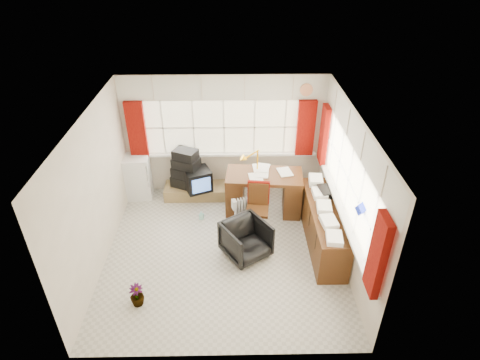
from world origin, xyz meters
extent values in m
plane|color=beige|center=(0.00, 0.00, 0.00)|extent=(4.00, 4.00, 0.00)
plane|color=beige|center=(0.00, 2.00, 1.25)|extent=(4.00, 0.00, 4.00)
plane|color=beige|center=(0.00, -2.00, 1.25)|extent=(4.00, 0.00, 4.00)
plane|color=beige|center=(-2.00, 0.00, 1.25)|extent=(0.00, 4.00, 4.00)
plane|color=beige|center=(2.00, 0.00, 1.25)|extent=(0.00, 4.00, 4.00)
plane|color=white|center=(0.00, 0.00, 2.50)|extent=(4.00, 4.00, 0.00)
plane|color=#F1E6BF|center=(0.00, 1.98, 1.45)|extent=(3.60, 0.00, 3.60)
cube|color=white|center=(0.00, 1.94, 0.87)|extent=(3.70, 0.12, 0.05)
cube|color=white|center=(-1.20, 1.97, 1.45)|extent=(0.03, 0.02, 1.10)
cube|color=white|center=(-0.60, 1.97, 1.45)|extent=(0.03, 0.02, 1.10)
cube|color=white|center=(0.00, 1.97, 1.45)|extent=(0.03, 0.02, 1.10)
cube|color=white|center=(0.60, 1.97, 1.45)|extent=(0.03, 0.02, 1.10)
cube|color=white|center=(1.20, 1.97, 1.45)|extent=(0.03, 0.02, 1.10)
plane|color=#F1E6BF|center=(1.98, 0.00, 1.45)|extent=(0.00, 3.60, 3.60)
cube|color=white|center=(1.94, 0.00, 0.87)|extent=(0.12, 3.70, 0.05)
cube|color=white|center=(1.97, -1.20, 1.45)|extent=(0.02, 0.03, 1.10)
cube|color=white|center=(1.97, -0.60, 1.45)|extent=(0.02, 0.03, 1.10)
cube|color=white|center=(1.97, 0.00, 1.45)|extent=(0.02, 0.03, 1.10)
cube|color=white|center=(1.97, 0.60, 1.45)|extent=(0.02, 0.03, 1.10)
cube|color=white|center=(1.97, 1.20, 1.45)|extent=(0.02, 0.03, 1.10)
cube|color=maroon|center=(-1.70, 1.90, 1.46)|extent=(0.35, 0.10, 1.15)
cube|color=maroon|center=(1.60, 1.90, 1.46)|extent=(0.35, 0.10, 1.15)
cube|color=maroon|center=(1.90, 1.60, 1.46)|extent=(0.10, 0.35, 1.15)
cube|color=maroon|center=(1.90, -1.70, 1.46)|extent=(0.10, 0.35, 1.15)
cube|color=silver|center=(0.00, 1.96, 2.25)|extent=(3.95, 0.08, 0.48)
cube|color=silver|center=(1.96, 0.00, 2.25)|extent=(0.08, 3.95, 0.48)
cube|color=#502812|center=(0.76, 1.21, 0.80)|extent=(1.50, 0.83, 0.07)
cube|color=#502812|center=(0.21, 1.25, 0.38)|extent=(0.39, 0.67, 0.76)
cube|color=#502812|center=(1.31, 1.16, 0.38)|extent=(0.39, 0.67, 0.76)
cube|color=white|center=(0.76, 1.21, 0.84)|extent=(0.27, 0.35, 0.02)
cube|color=white|center=(0.76, 1.21, 0.85)|extent=(0.27, 0.35, 0.02)
cube|color=white|center=(0.76, 1.21, 0.85)|extent=(0.27, 0.35, 0.02)
cube|color=white|center=(0.76, 1.21, 0.85)|extent=(0.27, 0.35, 0.02)
cube|color=white|center=(0.76, 1.21, 0.86)|extent=(0.27, 0.35, 0.02)
cube|color=white|center=(0.76, 1.21, 0.86)|extent=(0.27, 0.35, 0.02)
cylinder|color=#FFBA0A|center=(0.63, 1.35, 0.84)|extent=(0.11, 0.11, 0.02)
cylinder|color=#FFBA0A|center=(0.63, 1.35, 1.05)|extent=(0.03, 0.03, 0.42)
cone|color=#FFBA0A|center=(0.63, 1.35, 1.22)|extent=(0.17, 0.14, 0.17)
cube|color=black|center=(0.60, 0.54, 0.02)|extent=(0.46, 0.46, 0.04)
cylinder|color=silver|center=(0.60, 0.54, 0.23)|extent=(0.05, 0.05, 0.47)
cube|color=#502812|center=(0.60, 0.54, 0.47)|extent=(0.44, 0.43, 0.05)
cube|color=#502812|center=(0.63, 0.74, 0.72)|extent=(0.36, 0.09, 0.45)
cube|color=maroon|center=(0.63, 0.74, 0.74)|extent=(0.40, 0.11, 0.47)
imported|color=black|center=(0.38, -0.07, 0.32)|extent=(0.97, 0.98, 0.65)
cube|color=white|center=(0.37, 0.81, 0.04)|extent=(0.40, 0.24, 0.07)
cube|color=white|center=(0.21, 0.77, 0.31)|extent=(0.05, 0.11, 0.48)
cube|color=white|center=(0.26, 0.78, 0.31)|extent=(0.05, 0.11, 0.48)
cube|color=white|center=(0.32, 0.80, 0.31)|extent=(0.05, 0.11, 0.48)
cube|color=white|center=(0.37, 0.81, 0.31)|extent=(0.05, 0.11, 0.48)
cube|color=white|center=(0.42, 0.83, 0.31)|extent=(0.05, 0.11, 0.48)
cube|color=white|center=(0.48, 0.84, 0.31)|extent=(0.05, 0.11, 0.48)
cube|color=white|center=(0.53, 0.86, 0.31)|extent=(0.05, 0.11, 0.48)
cube|color=#502812|center=(1.73, 0.20, 0.38)|extent=(0.50, 2.00, 0.75)
cube|color=white|center=(1.70, -0.60, 0.80)|extent=(0.24, 0.32, 0.10)
cube|color=white|center=(1.70, -0.20, 0.80)|extent=(0.24, 0.32, 0.10)
cube|color=white|center=(1.70, 0.20, 0.80)|extent=(0.24, 0.32, 0.10)
cube|color=white|center=(1.70, 0.60, 0.80)|extent=(0.24, 0.32, 0.10)
cube|color=white|center=(1.70, 1.00, 0.80)|extent=(0.24, 0.32, 0.10)
cube|color=black|center=(1.84, 0.64, 0.81)|extent=(0.33, 0.39, 0.12)
cube|color=#A68953|center=(-0.55, 1.72, 0.12)|extent=(1.40, 0.50, 0.25)
cube|color=black|center=(-0.54, 1.61, 0.47)|extent=(0.62, 0.60, 0.45)
cube|color=#5285E9|center=(-0.46, 1.39, 0.47)|extent=(0.35, 0.16, 0.30)
cube|color=black|center=(-0.77, 1.74, 0.36)|extent=(0.71, 0.60, 0.22)
cube|color=black|center=(-0.77, 1.74, 0.58)|extent=(0.66, 0.56, 0.21)
cube|color=black|center=(-0.77, 1.74, 0.79)|extent=(0.60, 0.52, 0.20)
cube|color=black|center=(-0.77, 1.74, 0.99)|extent=(0.55, 0.48, 0.19)
cube|color=white|center=(-1.80, 1.80, 0.46)|extent=(0.58, 0.58, 0.92)
cube|color=silver|center=(-1.53, 1.55, 0.59)|extent=(0.02, 0.02, 0.48)
imported|color=silver|center=(0.06, 1.58, 0.13)|extent=(0.12, 0.12, 0.27)
imported|color=#91D9CE|center=(-0.45, 0.93, 0.08)|extent=(0.10, 0.10, 0.17)
imported|color=black|center=(-1.27, -1.12, 0.19)|extent=(0.24, 0.24, 0.37)
camera|label=1|loc=(0.19, -5.24, 4.78)|focal=30.00mm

